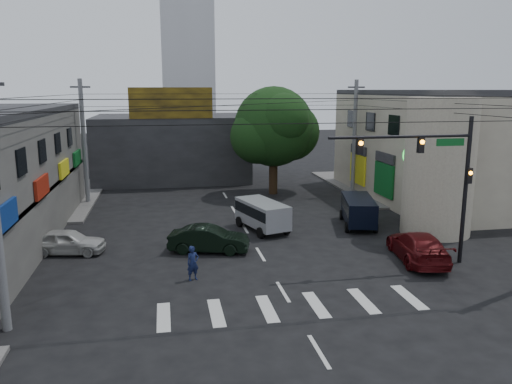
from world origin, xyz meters
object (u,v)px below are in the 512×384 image
object	(u,v)px
utility_pole_far_left	(84,143)
white_compact	(68,242)
traffic_gantry	(435,167)
traffic_officer	(193,263)
utility_pole_far_right	(354,138)
street_tree	(274,127)
dark_sedan	(209,239)
silver_minivan	(262,216)
maroon_sedan	(418,246)
navy_van	(358,212)

from	to	relation	value
utility_pole_far_left	white_compact	xyz separation A→B (m)	(0.64, -12.03, -3.95)
traffic_gantry	traffic_officer	size ratio (longest dim) A/B	4.55
utility_pole_far_right	street_tree	bearing A→B (deg)	171.25
utility_pole_far_right	traffic_officer	distance (m)	22.39
traffic_gantry	utility_pole_far_left	xyz separation A→B (m)	(-18.32, 17.00, -0.23)
utility_pole_far_left	dark_sedan	distance (m)	15.77
utility_pole_far_right	silver_minivan	distance (m)	13.99
traffic_gantry	dark_sedan	distance (m)	11.88
traffic_gantry	utility_pole_far_right	world-z (taller)	utility_pole_far_right
street_tree	traffic_gantry	distance (m)	18.42
maroon_sedan	traffic_officer	bearing A→B (deg)	12.18
utility_pole_far_left	silver_minivan	world-z (taller)	utility_pole_far_left
navy_van	traffic_gantry	bearing A→B (deg)	-160.10
street_tree	white_compact	distance (m)	19.63
utility_pole_far_right	maroon_sedan	world-z (taller)	utility_pole_far_right
traffic_gantry	navy_van	bearing A→B (deg)	95.67
silver_minivan	traffic_officer	distance (m)	8.70
utility_pole_far_right	silver_minivan	bearing A→B (deg)	-134.86
navy_van	maroon_sedan	bearing A→B (deg)	-161.87
white_compact	silver_minivan	bearing A→B (deg)	-67.09
traffic_officer	traffic_gantry	bearing A→B (deg)	-23.08
street_tree	navy_van	bearing A→B (deg)	-73.82
utility_pole_far_right	white_compact	world-z (taller)	utility_pole_far_right
maroon_sedan	navy_van	size ratio (longest dim) A/B	1.11
utility_pole_far_left	maroon_sedan	size ratio (longest dim) A/B	1.73
silver_minivan	maroon_sedan	bearing A→B (deg)	-152.78
traffic_gantry	utility_pole_far_left	size ratio (longest dim) A/B	0.78
maroon_sedan	silver_minivan	xyz separation A→B (m)	(-6.57, 6.80, 0.16)
utility_pole_far_right	maroon_sedan	bearing A→B (deg)	-100.21
traffic_gantry	traffic_officer	distance (m)	12.18
white_compact	navy_van	xyz separation A→B (m)	(16.96, 2.36, 0.24)
street_tree	maroon_sedan	distance (m)	18.35
street_tree	traffic_gantry	world-z (taller)	street_tree
street_tree	maroon_sedan	xyz separation A→B (m)	(3.55, -17.36, -4.74)
street_tree	dark_sedan	bearing A→B (deg)	-115.10
traffic_gantry	street_tree	bearing A→B (deg)	101.99
dark_sedan	white_compact	distance (m)	7.35
white_compact	utility_pole_far_left	bearing A→B (deg)	13.11
utility_pole_far_right	navy_van	bearing A→B (deg)	-109.38
utility_pole_far_left	silver_minivan	distance (m)	15.40
traffic_gantry	maroon_sedan	bearing A→B (deg)	113.03
street_tree	utility_pole_far_right	xyz separation A→B (m)	(6.50, -1.00, -0.87)
maroon_sedan	navy_van	bearing A→B (deg)	-76.76
utility_pole_far_right	navy_van	world-z (taller)	utility_pole_far_right
street_tree	traffic_officer	world-z (taller)	street_tree
traffic_gantry	white_compact	xyz separation A→B (m)	(-17.69, 4.97, -4.18)
white_compact	silver_minivan	xyz separation A→B (m)	(10.85, 2.47, 0.24)
utility_pole_far_left	navy_van	distance (m)	20.42
utility_pole_far_right	white_compact	bearing A→B (deg)	-149.43
maroon_sedan	silver_minivan	distance (m)	9.46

